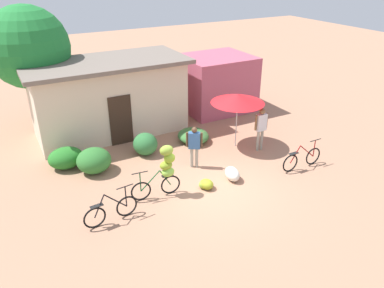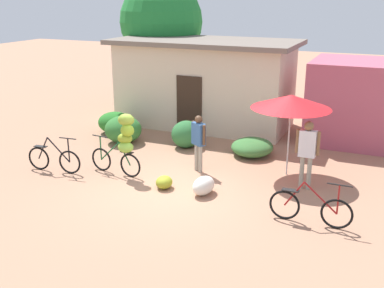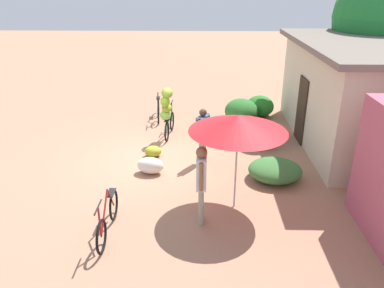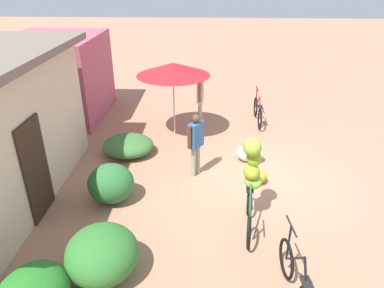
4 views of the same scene
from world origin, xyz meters
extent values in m
plane|color=#A5765B|center=(0.00, 0.00, 0.00)|extent=(60.00, 60.00, 0.00)
cube|color=beige|center=(-1.50, 5.89, 1.45)|extent=(5.98, 2.70, 2.90)
cube|color=#72665B|center=(-1.50, 5.89, 2.98)|extent=(6.48, 3.20, 0.16)
cube|color=#332319|center=(-1.50, 4.52, 1.00)|extent=(0.90, 0.06, 2.00)
cube|color=#B35166|center=(3.84, 6.09, 1.30)|extent=(3.20, 2.80, 2.60)
cylinder|color=brown|center=(-4.08, 7.61, 1.27)|extent=(0.32, 0.32, 2.53)
sphere|color=#207932|center=(-4.08, 7.61, 3.52)|extent=(3.29, 3.29, 3.29)
ellipsoid|color=#267125|center=(-3.89, 3.64, 0.37)|extent=(1.22, 1.00, 0.74)
ellipsoid|color=#2E6F2D|center=(-3.08, 2.86, 0.43)|extent=(1.19, 1.16, 0.87)
ellipsoid|color=#2D6C36|center=(-1.03, 3.23, 0.42)|extent=(0.92, 0.98, 0.84)
ellipsoid|color=#397136|center=(1.08, 3.32, 0.25)|extent=(1.23, 1.35, 0.50)
cylinder|color=beige|center=(2.37, 2.19, 1.04)|extent=(0.04, 0.04, 2.08)
cone|color=red|center=(2.37, 2.19, 1.98)|extent=(2.05, 2.05, 0.35)
torus|color=black|center=(-2.94, -0.07, 0.32)|extent=(0.65, 0.11, 0.65)
torus|color=black|center=(-3.90, -0.16, 0.32)|extent=(0.65, 0.11, 0.65)
cylinder|color=black|center=(-3.73, -0.15, 0.64)|extent=(0.37, 0.07, 0.64)
cylinder|color=black|center=(-3.25, -0.10, 0.64)|extent=(0.65, 0.10, 0.65)
cylinder|color=black|center=(-2.94, -0.07, 0.99)|extent=(0.50, 0.08, 0.03)
cylinder|color=black|center=(-2.94, -0.07, 0.66)|extent=(0.04, 0.04, 0.66)
cube|color=black|center=(-3.80, -0.15, 0.68)|extent=(0.37, 0.17, 0.02)
torus|color=black|center=(-2.30, 0.46, 0.32)|extent=(0.64, 0.11, 0.64)
torus|color=black|center=(-1.34, 0.37, 0.32)|extent=(0.64, 0.11, 0.64)
cylinder|color=#19592D|center=(-1.51, 0.39, 0.61)|extent=(0.37, 0.07, 0.60)
cylinder|color=#19592D|center=(-1.99, 0.43, 0.61)|extent=(0.65, 0.10, 0.61)
cylinder|color=black|center=(-2.30, 0.46, 0.97)|extent=(0.50, 0.08, 0.03)
cylinder|color=#19592D|center=(-2.30, 0.46, 0.65)|extent=(0.04, 0.04, 0.65)
cube|color=black|center=(-1.44, 0.38, 0.67)|extent=(0.37, 0.17, 0.02)
ellipsoid|color=#8AC041|center=(-1.44, 0.33, 0.82)|extent=(0.45, 0.37, 0.29)
ellipsoid|color=olive|center=(-1.47, 0.38, 1.04)|extent=(0.41, 0.33, 0.27)
ellipsoid|color=#8CB32A|center=(-1.37, 0.34, 1.28)|extent=(0.37, 0.30, 0.32)
ellipsoid|color=#85A333|center=(-1.43, 0.40, 1.54)|extent=(0.47, 0.39, 0.31)
torus|color=black|center=(3.96, -0.38, 0.33)|extent=(0.66, 0.05, 0.66)
torus|color=black|center=(2.89, -0.39, 0.33)|extent=(0.66, 0.05, 0.66)
cylinder|color=maroon|center=(3.07, -0.39, 0.62)|extent=(0.40, 0.04, 0.61)
cylinder|color=maroon|center=(3.61, -0.39, 0.62)|extent=(0.72, 0.04, 0.61)
cylinder|color=black|center=(3.96, -0.38, 0.97)|extent=(0.50, 0.03, 0.03)
cylinder|color=maroon|center=(3.96, -0.38, 0.65)|extent=(0.04, 0.04, 0.64)
cube|color=black|center=(2.99, -0.39, 0.69)|extent=(0.36, 0.14, 0.02)
ellipsoid|color=olive|center=(-0.20, 0.07, 0.16)|extent=(0.48, 0.54, 0.31)
ellipsoid|color=#87A232|center=(-0.25, 0.11, 0.14)|extent=(0.47, 0.43, 0.27)
ellipsoid|color=silver|center=(0.82, 0.12, 0.22)|extent=(0.55, 0.76, 0.44)
cylinder|color=gray|center=(0.19, 1.44, 0.38)|extent=(0.11, 0.11, 0.75)
cylinder|color=gray|center=(0.04, 1.53, 0.38)|extent=(0.11, 0.11, 0.75)
cube|color=#33598C|center=(0.12, 1.48, 1.05)|extent=(0.44, 0.38, 0.60)
cylinder|color=#4C3321|center=(0.33, 1.35, 1.08)|extent=(0.08, 0.08, 0.54)
cylinder|color=#4C3321|center=(-0.09, 1.62, 1.08)|extent=(0.08, 0.08, 0.54)
sphere|color=#4C3321|center=(0.12, 1.48, 1.45)|extent=(0.20, 0.20, 0.20)
cylinder|color=gray|center=(2.89, 1.45, 0.42)|extent=(0.11, 0.11, 0.83)
cylinder|color=gray|center=(3.07, 1.45, 0.42)|extent=(0.11, 0.11, 0.83)
cube|color=silver|center=(2.98, 1.45, 1.16)|extent=(0.40, 0.20, 0.66)
cylinder|color=brown|center=(2.73, 1.45, 1.19)|extent=(0.08, 0.08, 0.59)
cylinder|color=brown|center=(3.23, 1.44, 1.19)|extent=(0.08, 0.08, 0.59)
sphere|color=brown|center=(2.98, 1.45, 1.60)|extent=(0.23, 0.23, 0.23)
camera|label=1|loc=(-5.50, -8.71, 6.70)|focal=35.04mm
camera|label=2|loc=(4.68, -9.40, 4.61)|focal=43.57mm
camera|label=3|loc=(9.57, 1.42, 4.64)|focal=35.17mm
camera|label=4|loc=(-7.26, 1.25, 4.49)|focal=33.22mm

